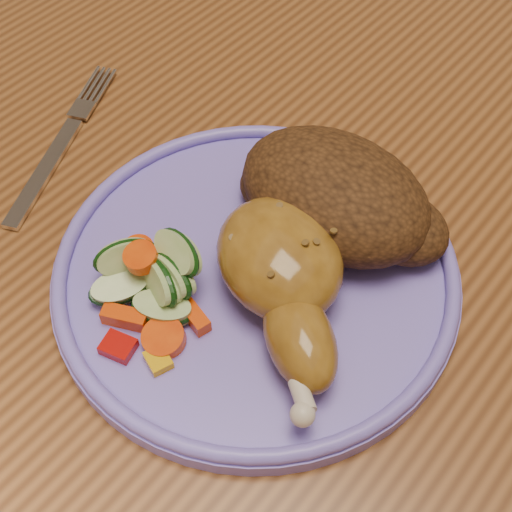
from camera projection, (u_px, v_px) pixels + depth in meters
The scene contains 7 objects.
dining_table at pixel (346, 327), 0.55m from camera, with size 0.90×1.40×0.75m.
plate at pixel (256, 275), 0.48m from camera, with size 0.27×0.27×0.01m, color #7966DA.
plate_rim at pixel (256, 265), 0.47m from camera, with size 0.27×0.27×0.01m, color #7966DA.
chicken_leg at pixel (284, 276), 0.44m from camera, with size 0.14×0.14×0.05m.
rice_pilaf at pixel (339, 198), 0.48m from camera, with size 0.15×0.10×0.06m.
vegetable_pile at pixel (151, 281), 0.45m from camera, with size 0.09×0.10×0.05m.
fork at pixel (59, 148), 0.55m from camera, with size 0.08×0.15×0.00m.
Camera 1 is at (0.13, -0.27, 1.14)m, focal length 50.00 mm.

